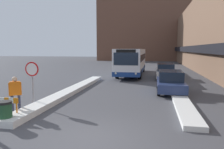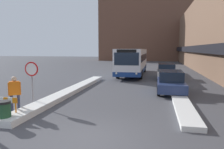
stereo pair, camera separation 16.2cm
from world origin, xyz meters
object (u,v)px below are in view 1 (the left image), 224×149
Objects in this scene: pedestrian at (15,91)px; city_bus at (132,61)px; parked_car_front at (170,82)px; trash_bin at (5,113)px; parked_car_back at (165,71)px; stop_sign at (32,74)px; construction_barricade at (7,104)px.

city_bus is at bearing 40.48° from pedestrian.
parked_car_front reaches higher than trash_bin.
parked_car_back is at bearing 25.01° from pedestrian.
city_bus reaches higher than trash_bin.
parked_car_back is at bearing -35.79° from city_bus.
stop_sign is 1.35× the size of pedestrian.
city_bus reaches higher than parked_car_front.
stop_sign is at bearing -144.72° from parked_car_front.
stop_sign reaches higher than construction_barricade.
parked_car_back is (-0.00, 7.35, 0.01)m from parked_car_front.
parked_car_back is 15.89m from pedestrian.
parked_car_front is 10.75m from trash_bin.
trash_bin is at bearing -100.26° from city_bus.
construction_barricade is (0.17, -0.86, -0.38)m from pedestrian.
trash_bin is at bearing -130.76° from parked_car_front.
stop_sign is 2.42m from construction_barricade.
parked_car_back is 4.25× the size of construction_barricade.
pedestrian is (-0.12, -1.32, -0.67)m from stop_sign.
stop_sign is 3.15m from trash_bin.
trash_bin is at bearing -106.24° from pedestrian.
parked_car_front is 3.98× the size of construction_barricade.
pedestrian reaches higher than trash_bin.
parked_car_front is at bearing 35.28° from stop_sign.
stop_sign is at bearing 91.52° from construction_barricade.
parked_car_back reaches higher than parked_car_front.
pedestrian is at bearing 101.40° from construction_barricade.
parked_car_back is 4.92× the size of trash_bin.
trash_bin is 0.86× the size of construction_barricade.
city_bus is 2.66× the size of parked_car_front.
pedestrian reaches higher than parked_car_back.
pedestrian is 1.74m from trash_bin.
city_bus is 15.78m from stop_sign.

